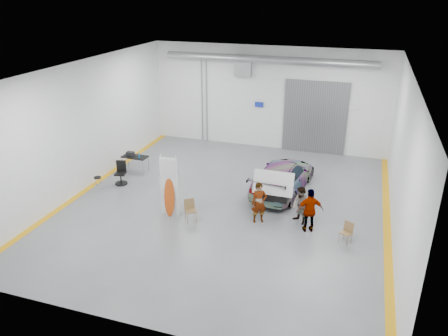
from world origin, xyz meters
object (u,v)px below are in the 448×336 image
(surfboard_display, at_px, (169,192))
(work_table, at_px, (134,156))
(folding_chair_near, at_px, (191,214))
(shop_stool, at_px, (98,184))
(person_b, at_px, (301,206))
(person_a, at_px, (259,203))
(folding_chair_far, at_px, (346,237))
(person_c, at_px, (310,210))
(sedan_car, at_px, (283,176))
(office_chair, at_px, (121,174))

(surfboard_display, bearing_deg, work_table, 132.82)
(folding_chair_near, xyz_separation_m, shop_stool, (-5.30, 1.33, 0.06))
(person_b, height_order, shop_stool, person_b)
(person_b, height_order, work_table, person_b)
(shop_stool, relative_size, work_table, 0.51)
(person_a, xyz_separation_m, folding_chair_far, (3.53, -0.54, -0.62))
(person_b, bearing_deg, shop_stool, -140.20)
(person_a, xyz_separation_m, surfboard_display, (-3.70, -0.67, 0.26))
(folding_chair_far, distance_m, work_table, 11.67)
(person_a, relative_size, person_c, 0.95)
(folding_chair_far, height_order, shop_stool, folding_chair_far)
(surfboard_display, bearing_deg, folding_chair_near, -8.86)
(person_a, height_order, shop_stool, person_a)
(person_a, bearing_deg, surfboard_display, 163.48)
(person_c, height_order, folding_chair_near, person_c)
(work_table, bearing_deg, person_c, -18.85)
(shop_stool, bearing_deg, sedan_car, 18.06)
(sedan_car, bearing_deg, folding_chair_far, 136.82)
(person_a, relative_size, surfboard_display, 0.62)
(sedan_car, relative_size, office_chair, 4.42)
(person_c, height_order, work_table, person_c)
(office_chair, bearing_deg, sedan_car, -1.26)
(person_b, bearing_deg, person_a, -125.03)
(work_table, bearing_deg, office_chair, -83.95)
(sedan_car, distance_m, surfboard_display, 5.67)
(person_c, height_order, office_chair, person_c)
(folding_chair_near, bearing_deg, sedan_car, 16.82)
(sedan_car, height_order, person_b, person_b)
(sedan_car, height_order, folding_chair_near, sedan_car)
(surfboard_display, distance_m, folding_chair_far, 7.29)
(surfboard_display, xyz_separation_m, office_chair, (-3.65, 2.24, -0.63))
(folding_chair_near, relative_size, work_table, 0.67)
(folding_chair_far, bearing_deg, person_a, -162.84)
(person_b, xyz_separation_m, work_table, (-9.16, 2.74, 0.05))
(folding_chair_near, distance_m, work_table, 6.26)
(sedan_car, bearing_deg, person_b, 121.30)
(person_c, relative_size, shop_stool, 2.63)
(work_table, bearing_deg, folding_chair_near, -39.49)
(person_c, height_order, surfboard_display, surfboard_display)
(sedan_car, distance_m, office_chair, 7.89)
(sedan_car, distance_m, folding_chair_far, 4.97)
(folding_chair_near, height_order, folding_chair_far, folding_chair_near)
(folding_chair_far, relative_size, shop_stool, 1.18)
(shop_stool, relative_size, office_chair, 0.61)
(person_a, bearing_deg, folding_chair_far, -35.53)
(person_c, xyz_separation_m, office_chair, (-9.43, 1.68, -0.42))
(surfboard_display, height_order, shop_stool, surfboard_display)
(person_c, bearing_deg, surfboard_display, -15.63)
(office_chair, bearing_deg, person_b, -20.87)
(folding_chair_far, bearing_deg, folding_chair_near, -151.82)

